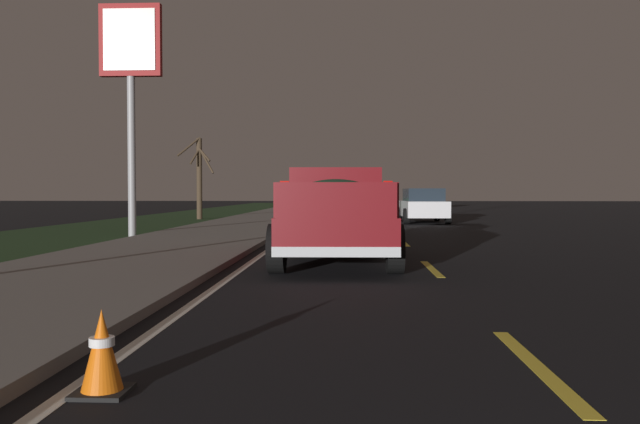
{
  "coord_description": "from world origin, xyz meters",
  "views": [
    {
      "loc": [
        -0.7,
        1.48,
        1.37
      ],
      "look_at": [
        12.4,
        2.08,
        0.97
      ],
      "focal_mm": 35.66,
      "sensor_mm": 36.0,
      "label": 1
    }
  ],
  "objects_px": {
    "sedan_green": "(344,201)",
    "traffic_cone_near": "(102,353)",
    "gas_price_sign": "(131,62)",
    "pickup_truck": "(335,212)",
    "bare_tree_far": "(199,175)",
    "sedan_white": "(423,205)"
  },
  "relations": [
    {
      "from": "sedan_green",
      "to": "traffic_cone_near",
      "type": "relative_size",
      "value": 7.6
    },
    {
      "from": "gas_price_sign",
      "to": "traffic_cone_near",
      "type": "height_order",
      "value": "gas_price_sign"
    },
    {
      "from": "pickup_truck",
      "to": "bare_tree_far",
      "type": "xyz_separation_m",
      "value": [
        19.41,
        7.35,
        1.25
      ]
    },
    {
      "from": "pickup_truck",
      "to": "gas_price_sign",
      "type": "bearing_deg",
      "value": 43.56
    },
    {
      "from": "gas_price_sign",
      "to": "sedan_green",
      "type": "bearing_deg",
      "value": -15.27
    },
    {
      "from": "gas_price_sign",
      "to": "bare_tree_far",
      "type": "height_order",
      "value": "gas_price_sign"
    },
    {
      "from": "sedan_green",
      "to": "gas_price_sign",
      "type": "height_order",
      "value": "gas_price_sign"
    },
    {
      "from": "sedan_green",
      "to": "traffic_cone_near",
      "type": "bearing_deg",
      "value": 178.03
    },
    {
      "from": "sedan_green",
      "to": "sedan_white",
      "type": "bearing_deg",
      "value": -164.91
    },
    {
      "from": "sedan_white",
      "to": "sedan_green",
      "type": "relative_size",
      "value": 1.01
    },
    {
      "from": "pickup_truck",
      "to": "sedan_white",
      "type": "xyz_separation_m",
      "value": [
        16.36,
        -3.59,
        -0.2
      ]
    },
    {
      "from": "pickup_truck",
      "to": "sedan_green",
      "type": "xyz_separation_m",
      "value": [
        30.02,
        0.09,
        -0.2
      ]
    },
    {
      "from": "pickup_truck",
      "to": "traffic_cone_near",
      "type": "relative_size",
      "value": 9.43
    },
    {
      "from": "sedan_white",
      "to": "sedan_green",
      "type": "distance_m",
      "value": 14.15
    },
    {
      "from": "pickup_truck",
      "to": "traffic_cone_near",
      "type": "bearing_deg",
      "value": 170.4
    },
    {
      "from": "traffic_cone_near",
      "to": "gas_price_sign",
      "type": "bearing_deg",
      "value": 18.42
    },
    {
      "from": "bare_tree_far",
      "to": "traffic_cone_near",
      "type": "distance_m",
      "value": 28.43
    },
    {
      "from": "bare_tree_far",
      "to": "traffic_cone_near",
      "type": "bearing_deg",
      "value": -167.91
    },
    {
      "from": "sedan_white",
      "to": "gas_price_sign",
      "type": "relative_size",
      "value": 0.62
    },
    {
      "from": "gas_price_sign",
      "to": "traffic_cone_near",
      "type": "distance_m",
      "value": 16.71
    },
    {
      "from": "traffic_cone_near",
      "to": "pickup_truck",
      "type": "bearing_deg",
      "value": -9.6
    },
    {
      "from": "bare_tree_far",
      "to": "sedan_white",
      "type": "bearing_deg",
      "value": -105.58
    }
  ]
}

